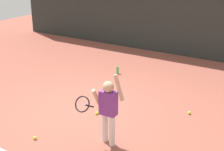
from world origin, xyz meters
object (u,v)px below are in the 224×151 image
Objects in this scene: water_bottle at (118,70)px; tennis_ball_0 at (189,113)px; tennis_player at (107,107)px; tennis_ball_1 at (97,113)px; tennis_ball_6 at (35,138)px.

water_bottle is 3.33× the size of tennis_ball_0.
water_bottle is 2.94m from tennis_ball_0.
tennis_ball_1 is at bearing 132.01° from tennis_player.
water_bottle is 2.59m from tennis_ball_1.
tennis_ball_1 and tennis_ball_6 have the same top height.
tennis_ball_6 is (-1.21, -0.62, -0.69)m from tennis_player.
tennis_player is 3.72m from water_bottle.
tennis_player is 1.34m from tennis_ball_1.
tennis_ball_6 is at bearing -105.79° from tennis_ball_1.
tennis_ball_0 is 3.26m from tennis_ball_6.
tennis_player is 20.46× the size of tennis_ball_1.
tennis_player reaches higher than tennis_ball_6.
tennis_ball_0 is 1.99m from tennis_ball_1.
tennis_player is 1.52m from tennis_ball_6.
water_bottle is 3.33× the size of tennis_ball_6.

